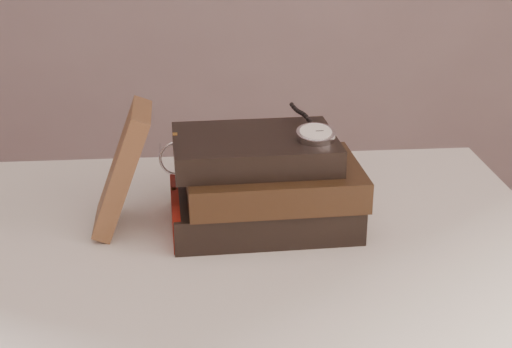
{
  "coord_description": "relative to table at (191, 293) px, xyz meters",
  "views": [
    {
      "loc": [
        0.01,
        -0.59,
        1.22
      ],
      "look_at": [
        0.09,
        0.38,
        0.82
      ],
      "focal_mm": 53.5,
      "sensor_mm": 36.0,
      "label": 1
    }
  ],
  "objects": [
    {
      "name": "journal",
      "position": [
        -0.09,
        0.03,
        0.18
      ],
      "size": [
        0.09,
        0.11,
        0.17
      ],
      "primitive_type": "cube",
      "rotation": [
        0.0,
        0.36,
        0.02
      ],
      "color": "#472C1B",
      "rests_on": "table"
    },
    {
      "name": "table",
      "position": [
        0.0,
        0.0,
        0.0
      ],
      "size": [
        1.0,
        0.6,
        0.75
      ],
      "color": "silver",
      "rests_on": "ground"
    },
    {
      "name": "book_stack",
      "position": [
        0.11,
        0.03,
        0.15
      ],
      "size": [
        0.26,
        0.19,
        0.13
      ],
      "color": "black",
      "rests_on": "table"
    },
    {
      "name": "eyeglasses",
      "position": [
        0.01,
        0.11,
        0.16
      ],
      "size": [
        0.11,
        0.13,
        0.05
      ],
      "color": "silver",
      "rests_on": "book_stack"
    },
    {
      "name": "pocket_watch",
      "position": [
        0.17,
        0.02,
        0.23
      ],
      "size": [
        0.05,
        0.15,
        0.02
      ],
      "color": "silver",
      "rests_on": "book_stack"
    }
  ]
}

